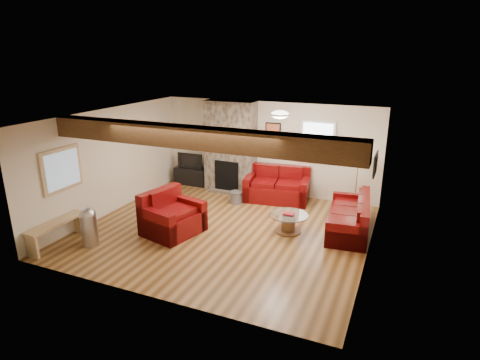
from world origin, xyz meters
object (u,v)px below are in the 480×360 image
object	(u,v)px
loveseat	(277,184)
floor_lamp	(359,159)
sofa_three	(349,215)
coffee_table	(288,223)
armchair_red	(173,213)
television	(191,160)
tv_cabinet	(192,176)

from	to	relation	value
loveseat	floor_lamp	world-z (taller)	floor_lamp
sofa_three	coffee_table	bearing A→B (deg)	-70.01
armchair_red	television	xyz separation A→B (m)	(-1.30, 3.09, 0.27)
sofa_three	television	world-z (taller)	television
television	tv_cabinet	bearing A→B (deg)	0.00
coffee_table	loveseat	bearing A→B (deg)	115.36
coffee_table	floor_lamp	size ratio (longest dim) A/B	0.57
coffee_table	tv_cabinet	size ratio (longest dim) A/B	0.84
sofa_three	loveseat	xyz separation A→B (m)	(-2.02, 1.21, 0.06)
tv_cabinet	floor_lamp	xyz separation A→B (m)	(4.69, -0.05, 1.02)
loveseat	floor_lamp	size ratio (longest dim) A/B	1.11
loveseat	armchair_red	distance (m)	3.14
armchair_red	floor_lamp	size ratio (longest dim) A/B	0.76
television	floor_lamp	size ratio (longest dim) A/B	0.53
loveseat	sofa_three	bearing A→B (deg)	-38.74
sofa_three	coffee_table	xyz separation A→B (m)	(-1.18, -0.57, -0.17)
coffee_table	tv_cabinet	xyz separation A→B (m)	(-3.57, 2.08, 0.04)
armchair_red	coffee_table	bearing A→B (deg)	-52.11
loveseat	tv_cabinet	size ratio (longest dim) A/B	1.64
tv_cabinet	coffee_table	bearing A→B (deg)	-30.20
sofa_three	loveseat	size ratio (longest dim) A/B	1.19
floor_lamp	coffee_table	bearing A→B (deg)	-118.87
loveseat	coffee_table	xyz separation A→B (m)	(0.84, -1.78, -0.23)
floor_lamp	armchair_red	bearing A→B (deg)	-138.08
tv_cabinet	television	world-z (taller)	television
armchair_red	coffee_table	xyz separation A→B (m)	(2.27, 1.01, -0.25)
coffee_table	television	world-z (taller)	television
loveseat	television	size ratio (longest dim) A/B	2.10
sofa_three	armchair_red	size ratio (longest dim) A/B	1.73
loveseat	television	world-z (taller)	television
loveseat	tv_cabinet	distance (m)	2.75
loveseat	television	bearing A→B (deg)	165.91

